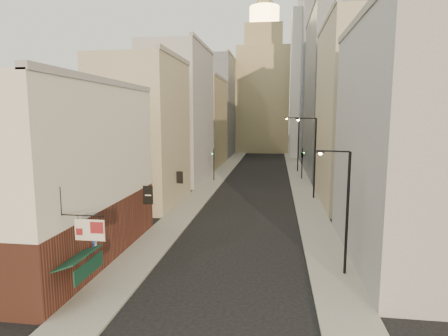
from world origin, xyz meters
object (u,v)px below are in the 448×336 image
(white_tower, at_px, (308,79))
(streetlamp_mid, at_px, (313,153))
(traffic_light_left, at_px, (214,157))
(clock_tower, at_px, (263,88))
(streetlamp_near, at_px, (344,205))
(streetlamp_far, at_px, (297,141))
(traffic_light_right, at_px, (302,155))

(white_tower, bearing_deg, streetlamp_mid, -93.46)
(streetlamp_mid, height_order, traffic_light_left, streetlamp_mid)
(white_tower, relative_size, streetlamp_mid, 4.28)
(clock_tower, xyz_separation_m, streetlamp_near, (8.00, -83.13, -13.16))
(white_tower, height_order, streetlamp_near, white_tower)
(streetlamp_near, bearing_deg, traffic_light_left, 124.10)
(white_tower, xyz_separation_m, streetlamp_far, (-3.56, -25.23, -13.09))
(streetlamp_near, height_order, traffic_light_right, streetlamp_near)
(clock_tower, relative_size, streetlamp_mid, 4.63)
(white_tower, height_order, streetlamp_mid, white_tower)
(clock_tower, distance_m, traffic_light_right, 49.86)
(streetlamp_far, relative_size, traffic_light_left, 1.93)
(streetlamp_mid, relative_size, traffic_light_left, 1.94)
(traffic_light_left, bearing_deg, white_tower, -119.27)
(streetlamp_far, xyz_separation_m, traffic_light_right, (0.44, -8.04, -1.62))
(streetlamp_near, height_order, traffic_light_left, streetlamp_near)
(traffic_light_left, height_order, traffic_light_right, same)
(streetlamp_far, bearing_deg, traffic_light_left, -131.87)
(streetlamp_mid, height_order, traffic_light_right, streetlamp_mid)
(clock_tower, bearing_deg, streetlamp_mid, -82.42)
(clock_tower, xyz_separation_m, white_tower, (11.00, -14.00, 0.97))
(clock_tower, distance_m, streetlamp_far, 41.73)
(white_tower, distance_m, traffic_light_left, 42.87)
(white_tower, relative_size, traffic_light_right, 8.30)
(traffic_light_left, relative_size, traffic_light_right, 1.00)
(streetlamp_far, bearing_deg, traffic_light_right, -80.06)
(clock_tower, distance_m, streetlamp_near, 84.55)
(streetlamp_far, relative_size, traffic_light_right, 1.93)
(clock_tower, relative_size, traffic_light_right, 8.98)
(streetlamp_near, xyz_separation_m, traffic_light_right, (-0.12, 35.86, -0.58))
(clock_tower, height_order, streetlamp_far, clock_tower)
(white_tower, xyz_separation_m, traffic_light_left, (-16.51, -36.62, -14.96))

